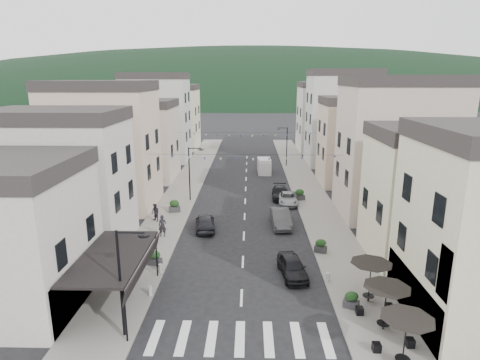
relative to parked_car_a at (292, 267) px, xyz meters
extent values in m
cube|color=slate|center=(-10.94, 23.06, -0.62)|extent=(4.00, 76.00, 0.12)
cube|color=slate|center=(4.06, 23.06, -0.62)|extent=(4.00, 76.00, 0.12)
ellipsoid|color=black|center=(-3.44, 291.06, -0.68)|extent=(640.00, 360.00, 70.00)
cube|color=black|center=(-10.94, -3.94, 2.52)|extent=(3.60, 7.50, 0.15)
cube|color=black|center=(-9.14, -3.94, 2.02)|extent=(0.34, 7.50, 0.99)
cylinder|color=black|center=(-9.24, -7.44, 0.92)|extent=(0.10, 0.10, 3.20)
cylinder|color=black|center=(-9.24, -0.44, 0.92)|extent=(0.10, 0.10, 3.20)
cube|color=#B1ABA2|center=(-17.94, 5.06, 4.32)|extent=(10.00, 7.00, 10.00)
cube|color=#262323|center=(-17.94, 5.06, 9.82)|extent=(10.20, 7.14, 1.00)
cube|color=#C6B094|center=(-17.94, 15.06, 5.32)|extent=(10.00, 8.00, 12.00)
cube|color=#262323|center=(-17.94, 15.06, 11.82)|extent=(10.20, 8.16, 1.00)
cube|color=#B5A393|center=(-17.94, 27.06, 4.07)|extent=(10.00, 8.00, 9.50)
cube|color=#262323|center=(-17.94, 27.06, 9.32)|extent=(10.20, 8.16, 1.00)
cube|color=#B2B2AD|center=(-17.94, 39.06, 5.82)|extent=(10.00, 7.00, 13.00)
cube|color=#262323|center=(-17.94, 39.06, 12.82)|extent=(10.20, 7.14, 1.00)
cube|color=beige|center=(-17.94, 51.06, 4.82)|extent=(10.00, 9.00, 11.00)
cube|color=#262323|center=(-17.94, 51.06, 10.82)|extent=(10.20, 9.18, 1.00)
cube|color=beige|center=(11.06, 3.06, 3.82)|extent=(10.00, 7.00, 9.00)
cube|color=#262323|center=(11.06, 3.06, 8.82)|extent=(10.20, 7.14, 1.00)
cube|color=#B5A393|center=(11.06, 13.06, 5.57)|extent=(10.00, 8.00, 12.50)
cube|color=#262323|center=(11.06, 13.06, 12.32)|extent=(10.20, 8.16, 1.00)
cube|color=#C6B094|center=(11.06, 25.06, 4.32)|extent=(10.00, 7.00, 10.00)
cube|color=#262323|center=(11.06, 25.06, 9.82)|extent=(10.20, 7.14, 1.00)
cube|color=#B2B2AD|center=(11.06, 37.06, 6.07)|extent=(10.00, 8.00, 13.50)
cube|color=#262323|center=(11.06, 37.06, 13.32)|extent=(10.20, 8.16, 1.00)
cube|color=#B1ABA2|center=(11.06, 49.06, 5.07)|extent=(10.00, 9.00, 11.50)
cube|color=#262323|center=(11.06, 49.06, 11.32)|extent=(10.20, 9.18, 1.00)
cylinder|color=black|center=(4.26, -8.94, 0.59)|extent=(0.06, 0.06, 2.30)
cone|color=black|center=(4.26, -8.94, 1.69)|extent=(2.50, 2.50, 0.55)
cylinder|color=black|center=(4.26, -8.94, -0.19)|extent=(0.70, 0.70, 0.04)
cylinder|color=black|center=(4.26, -6.14, 0.59)|extent=(0.06, 0.06, 2.30)
cone|color=black|center=(4.26, -6.14, 1.69)|extent=(2.50, 2.50, 0.55)
cylinder|color=black|center=(4.26, -6.14, -0.19)|extent=(0.70, 0.70, 0.04)
cylinder|color=black|center=(4.26, -3.34, 0.59)|extent=(0.06, 0.06, 2.30)
cone|color=black|center=(4.26, -3.34, 1.69)|extent=(2.50, 2.50, 0.55)
cylinder|color=black|center=(4.26, -3.34, -0.19)|extent=(0.70, 0.70, 0.04)
cylinder|color=black|center=(-9.54, -6.94, 2.32)|extent=(0.14, 0.14, 6.00)
cylinder|color=black|center=(-8.84, -6.94, 5.22)|extent=(1.40, 0.10, 0.10)
cylinder|color=black|center=(-8.19, -6.94, 5.07)|extent=(0.56, 0.56, 0.08)
cylinder|color=black|center=(-9.54, 17.06, 2.32)|extent=(0.14, 0.14, 6.00)
cylinder|color=black|center=(-8.84, 17.06, 5.22)|extent=(1.40, 0.10, 0.10)
cylinder|color=black|center=(-8.19, 17.06, 5.07)|extent=(0.56, 0.56, 0.08)
cylinder|color=black|center=(2.66, 35.06, 2.32)|extent=(0.14, 0.14, 6.00)
cylinder|color=black|center=(1.96, 35.06, 5.22)|extent=(1.40, 0.10, 0.10)
cylinder|color=black|center=(1.31, 35.06, 5.07)|extent=(0.56, 0.56, 0.08)
cylinder|color=gray|center=(-9.14, -2.94, -0.26)|extent=(0.26, 0.26, 0.60)
cylinder|color=gray|center=(-9.14, 0.06, -0.26)|extent=(0.26, 0.26, 0.60)
cylinder|color=gray|center=(2.26, -0.94, -0.26)|extent=(0.26, 0.26, 0.60)
cylinder|color=black|center=(-3.44, 13.06, 5.32)|extent=(19.00, 0.02, 0.02)
cone|color=beige|center=(-12.15, 13.06, 5.13)|extent=(0.28, 0.28, 0.24)
cone|color=navy|center=(-10.57, 13.06, 5.04)|extent=(0.28, 0.28, 0.24)
cone|color=beige|center=(-8.98, 13.06, 4.96)|extent=(0.28, 0.28, 0.24)
cone|color=navy|center=(-7.40, 13.06, 4.90)|extent=(0.28, 0.28, 0.24)
cone|color=beige|center=(-5.82, 13.06, 4.85)|extent=(0.28, 0.28, 0.24)
cone|color=navy|center=(-4.23, 13.06, 4.83)|extent=(0.28, 0.28, 0.24)
cone|color=beige|center=(-2.65, 13.06, 4.83)|extent=(0.28, 0.28, 0.24)
cone|color=navy|center=(-1.07, 13.06, 4.85)|extent=(0.28, 0.28, 0.24)
cone|color=beige|center=(0.52, 13.06, 4.90)|extent=(0.28, 0.28, 0.24)
cone|color=navy|center=(2.10, 13.06, 4.96)|extent=(0.28, 0.28, 0.24)
cone|color=beige|center=(3.68, 13.06, 5.04)|extent=(0.28, 0.28, 0.24)
cone|color=navy|center=(5.27, 13.06, 5.13)|extent=(0.28, 0.28, 0.24)
cylinder|color=black|center=(-3.44, 29.06, 5.32)|extent=(19.00, 0.02, 0.02)
cone|color=beige|center=(-12.15, 29.06, 5.13)|extent=(0.28, 0.28, 0.24)
cone|color=navy|center=(-10.57, 29.06, 5.04)|extent=(0.28, 0.28, 0.24)
cone|color=beige|center=(-8.98, 29.06, 4.96)|extent=(0.28, 0.28, 0.24)
cone|color=navy|center=(-7.40, 29.06, 4.90)|extent=(0.28, 0.28, 0.24)
cone|color=beige|center=(-5.82, 29.06, 4.85)|extent=(0.28, 0.28, 0.24)
cone|color=navy|center=(-4.23, 29.06, 4.83)|extent=(0.28, 0.28, 0.24)
cone|color=beige|center=(-2.65, 29.06, 4.83)|extent=(0.28, 0.28, 0.24)
cone|color=navy|center=(-1.07, 29.06, 4.85)|extent=(0.28, 0.28, 0.24)
cone|color=beige|center=(0.52, 29.06, 4.90)|extent=(0.28, 0.28, 0.24)
cone|color=navy|center=(2.10, 29.06, 4.96)|extent=(0.28, 0.28, 0.24)
cone|color=beige|center=(3.68, 29.06, 5.04)|extent=(0.28, 0.28, 0.24)
cone|color=navy|center=(5.27, 29.06, 5.13)|extent=(0.28, 0.28, 0.24)
imported|color=black|center=(0.00, 0.00, 0.00)|extent=(2.15, 4.19, 1.37)
imported|color=#343436|center=(-0.10, 9.58, 0.08)|extent=(1.87, 4.71, 1.52)
imported|color=gray|center=(1.16, 16.28, -0.08)|extent=(2.12, 4.42, 1.22)
imported|color=black|center=(0.49, 18.27, -0.04)|extent=(1.95, 4.47, 1.28)
imported|color=black|center=(-6.93, 8.44, 0.02)|extent=(2.18, 4.32, 1.41)
cube|color=#BABBBD|center=(-0.90, 30.86, 0.25)|extent=(1.90, 4.53, 1.87)
cube|color=#BABBBD|center=(-0.89, 30.30, 1.23)|extent=(1.81, 3.03, 0.47)
cylinder|color=black|center=(-1.60, 29.16, -0.36)|extent=(0.25, 0.66, 0.65)
cylinder|color=black|center=(-0.11, 29.20, -0.36)|extent=(0.25, 0.66, 0.65)
cylinder|color=black|center=(-1.70, 32.52, -0.36)|extent=(0.25, 0.66, 0.65)
cylinder|color=black|center=(-0.20, 32.56, -0.36)|extent=(0.25, 0.66, 0.65)
imported|color=black|center=(-10.36, 6.55, 0.37)|extent=(0.70, 0.47, 1.87)
imported|color=black|center=(-11.81, 10.21, 0.29)|extent=(1.05, 1.02, 1.70)
cube|color=#2B2B2E|center=(-9.81, 1.22, -0.32)|extent=(1.06, 0.74, 0.48)
ellipsoid|color=black|center=(-9.81, 1.22, 0.21)|extent=(0.85, 0.54, 0.62)
cube|color=#313133|center=(-10.52, 12.95, -0.28)|extent=(1.23, 0.87, 0.56)
ellipsoid|color=black|center=(-10.52, 12.95, 0.33)|extent=(0.98, 0.62, 0.71)
cube|color=#323134|center=(3.05, -4.06, -0.33)|extent=(1.04, 0.84, 0.46)
ellipsoid|color=black|center=(3.05, -4.06, 0.17)|extent=(0.80, 0.51, 0.58)
cube|color=#29292B|center=(2.56, 3.66, -0.33)|extent=(1.07, 0.79, 0.48)
ellipsoid|color=black|center=(2.56, 3.66, 0.20)|extent=(0.84, 0.53, 0.61)
cube|color=#2D2D2F|center=(2.56, 17.32, -0.29)|extent=(1.24, 0.94, 0.55)
ellipsoid|color=black|center=(2.56, 17.32, 0.32)|extent=(0.97, 0.62, 0.71)
camera|label=1|loc=(-3.00, -25.24, 12.63)|focal=30.00mm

